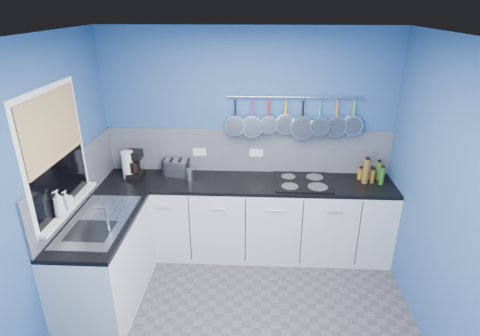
# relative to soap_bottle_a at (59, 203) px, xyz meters

# --- Properties ---
(floor) EXTENTS (3.20, 3.00, 0.02)m
(floor) POSITION_rel_soap_bottle_a_xyz_m (1.53, -0.12, -1.18)
(floor) COLOR #47474C
(floor) RESTS_ON ground
(ceiling) EXTENTS (3.20, 3.00, 0.02)m
(ceiling) POSITION_rel_soap_bottle_a_xyz_m (1.53, -0.12, 1.34)
(ceiling) COLOR white
(ceiling) RESTS_ON ground
(wall_back) EXTENTS (3.20, 0.02, 2.50)m
(wall_back) POSITION_rel_soap_bottle_a_xyz_m (1.53, 1.39, 0.08)
(wall_back) COLOR #295088
(wall_back) RESTS_ON ground
(wall_left) EXTENTS (0.02, 3.00, 2.50)m
(wall_left) POSITION_rel_soap_bottle_a_xyz_m (-0.08, -0.12, 0.08)
(wall_left) COLOR #295088
(wall_left) RESTS_ON ground
(wall_right) EXTENTS (0.02, 3.00, 2.50)m
(wall_right) POSITION_rel_soap_bottle_a_xyz_m (3.14, -0.12, 0.08)
(wall_right) COLOR #295088
(wall_right) RESTS_ON ground
(backsplash_back) EXTENTS (3.20, 0.02, 0.50)m
(backsplash_back) POSITION_rel_soap_bottle_a_xyz_m (1.53, 1.37, -0.02)
(backsplash_back) COLOR gray
(backsplash_back) RESTS_ON wall_back
(backsplash_left) EXTENTS (0.02, 1.80, 0.50)m
(backsplash_left) POSITION_rel_soap_bottle_a_xyz_m (-0.06, 0.48, -0.02)
(backsplash_left) COLOR gray
(backsplash_left) RESTS_ON wall_left
(cabinet_run_back) EXTENTS (3.20, 0.60, 0.86)m
(cabinet_run_back) POSITION_rel_soap_bottle_a_xyz_m (1.53, 1.08, -0.74)
(cabinet_run_back) COLOR silver
(cabinet_run_back) RESTS_ON ground
(worktop_back) EXTENTS (3.20, 0.60, 0.04)m
(worktop_back) POSITION_rel_soap_bottle_a_xyz_m (1.53, 1.08, -0.29)
(worktop_back) COLOR black
(worktop_back) RESTS_ON cabinet_run_back
(cabinet_run_left) EXTENTS (0.60, 1.20, 0.86)m
(cabinet_run_left) POSITION_rel_soap_bottle_a_xyz_m (0.23, 0.18, -0.74)
(cabinet_run_left) COLOR silver
(cabinet_run_left) RESTS_ON ground
(worktop_left) EXTENTS (0.60, 1.20, 0.04)m
(worktop_left) POSITION_rel_soap_bottle_a_xyz_m (0.23, 0.18, -0.29)
(worktop_left) COLOR black
(worktop_left) RESTS_ON cabinet_run_left
(window_frame) EXTENTS (0.01, 1.00, 1.10)m
(window_frame) POSITION_rel_soap_bottle_a_xyz_m (-0.05, 0.18, 0.38)
(window_frame) COLOR white
(window_frame) RESTS_ON wall_left
(window_glass) EXTENTS (0.01, 0.90, 1.00)m
(window_glass) POSITION_rel_soap_bottle_a_xyz_m (-0.04, 0.18, 0.38)
(window_glass) COLOR black
(window_glass) RESTS_ON wall_left
(bamboo_blind) EXTENTS (0.01, 0.90, 0.55)m
(bamboo_blind) POSITION_rel_soap_bottle_a_xyz_m (-0.03, 0.18, 0.61)
(bamboo_blind) COLOR tan
(bamboo_blind) RESTS_ON wall_left
(window_sill) EXTENTS (0.10, 0.98, 0.03)m
(window_sill) POSITION_rel_soap_bottle_a_xyz_m (-0.02, 0.18, -0.13)
(window_sill) COLOR white
(window_sill) RESTS_ON wall_left
(sink_unit) EXTENTS (0.50, 0.95, 0.01)m
(sink_unit) POSITION_rel_soap_bottle_a_xyz_m (0.23, 0.18, -0.27)
(sink_unit) COLOR silver
(sink_unit) RESTS_ON worktop_left
(mixer_tap) EXTENTS (0.12, 0.08, 0.26)m
(mixer_tap) POSITION_rel_soap_bottle_a_xyz_m (0.39, 0.00, -0.14)
(mixer_tap) COLOR silver
(mixer_tap) RESTS_ON worktop_left
(socket_left) EXTENTS (0.15, 0.01, 0.09)m
(socket_left) POSITION_rel_soap_bottle_a_xyz_m (0.98, 1.36, -0.04)
(socket_left) COLOR white
(socket_left) RESTS_ON backsplash_back
(socket_right) EXTENTS (0.15, 0.01, 0.09)m
(socket_right) POSITION_rel_soap_bottle_a_xyz_m (1.63, 1.36, -0.04)
(socket_right) COLOR white
(socket_right) RESTS_ON backsplash_back
(pot_rail) EXTENTS (1.45, 0.02, 0.02)m
(pot_rail) POSITION_rel_soap_bottle_a_xyz_m (2.03, 1.33, 0.61)
(pot_rail) COLOR silver
(pot_rail) RESTS_ON wall_back
(soap_bottle_a) EXTENTS (0.11, 0.11, 0.24)m
(soap_bottle_a) POSITION_rel_soap_bottle_a_xyz_m (0.00, 0.00, 0.00)
(soap_bottle_a) COLOR white
(soap_bottle_a) RESTS_ON window_sill
(soap_bottle_b) EXTENTS (0.09, 0.10, 0.17)m
(soap_bottle_b) POSITION_rel_soap_bottle_a_xyz_m (0.00, 0.13, -0.03)
(soap_bottle_b) COLOR white
(soap_bottle_b) RESTS_ON window_sill
(paper_towel) EXTENTS (0.15, 0.15, 0.30)m
(paper_towel) POSITION_rel_soap_bottle_a_xyz_m (0.21, 1.13, -0.12)
(paper_towel) COLOR white
(paper_towel) RESTS_ON worktop_back
(coffee_maker) EXTENTS (0.17, 0.19, 0.30)m
(coffee_maker) POSITION_rel_soap_bottle_a_xyz_m (0.28, 1.15, -0.12)
(coffee_maker) COLOR black
(coffee_maker) RESTS_ON worktop_back
(toaster) EXTENTS (0.31, 0.22, 0.18)m
(toaster) POSITION_rel_soap_bottle_a_xyz_m (0.73, 1.22, -0.18)
(toaster) COLOR silver
(toaster) RESTS_ON worktop_back
(canister) EXTENTS (0.09, 0.09, 0.12)m
(canister) POSITION_rel_soap_bottle_a_xyz_m (0.90, 1.11, -0.21)
(canister) COLOR silver
(canister) RESTS_ON worktop_back
(hob) EXTENTS (0.61, 0.53, 0.01)m
(hob) POSITION_rel_soap_bottle_a_xyz_m (2.14, 1.08, -0.26)
(hob) COLOR black
(hob) RESTS_ON worktop_back
(pan_0) EXTENTS (0.22, 0.11, 0.41)m
(pan_0) POSITION_rel_soap_bottle_a_xyz_m (1.40, 1.32, 0.40)
(pan_0) COLOR silver
(pan_0) RESTS_ON pot_rail
(pan_1) EXTENTS (0.24, 0.10, 0.43)m
(pan_1) POSITION_rel_soap_bottle_a_xyz_m (1.58, 1.32, 0.39)
(pan_1) COLOR silver
(pan_1) RESTS_ON pot_rail
(pan_2) EXTENTS (0.20, 0.10, 0.39)m
(pan_2) POSITION_rel_soap_bottle_a_xyz_m (1.76, 1.32, 0.42)
(pan_2) COLOR silver
(pan_2) RESTS_ON pot_rail
(pan_3) EXTENTS (0.22, 0.06, 0.41)m
(pan_3) POSITION_rel_soap_bottle_a_xyz_m (1.94, 1.32, 0.41)
(pan_3) COLOR silver
(pan_3) RESTS_ON pot_rail
(pan_4) EXTENTS (0.26, 0.10, 0.45)m
(pan_4) POSITION_rel_soap_bottle_a_xyz_m (2.12, 1.32, 0.39)
(pan_4) COLOR silver
(pan_4) RESTS_ON pot_rail
(pan_5) EXTENTS (0.21, 0.12, 0.40)m
(pan_5) POSITION_rel_soap_bottle_a_xyz_m (2.30, 1.32, 0.41)
(pan_5) COLOR silver
(pan_5) RESTS_ON pot_rail
(pan_6) EXTENTS (0.23, 0.08, 0.42)m
(pan_6) POSITION_rel_soap_bottle_a_xyz_m (2.48, 1.32, 0.40)
(pan_6) COLOR silver
(pan_6) RESTS_ON pot_rail
(pan_7) EXTENTS (0.22, 0.07, 0.41)m
(pan_7) POSITION_rel_soap_bottle_a_xyz_m (2.67, 1.32, 0.41)
(pan_7) COLOR silver
(pan_7) RESTS_ON pot_rail
(condiment_0) EXTENTS (0.06, 0.06, 0.21)m
(condiment_0) POSITION_rel_soap_bottle_a_xyz_m (2.97, 1.21, -0.16)
(condiment_0) COLOR #3F721E
(condiment_0) RESTS_ON worktop_back
(condiment_1) EXTENTS (0.06, 0.06, 0.13)m
(condiment_1) POSITION_rel_soap_bottle_a_xyz_m (2.91, 1.20, -0.20)
(condiment_1) COLOR olive
(condiment_1) RESTS_ON worktop_back
(condiment_2) EXTENTS (0.06, 0.06, 0.13)m
(condiment_2) POSITION_rel_soap_bottle_a_xyz_m (2.78, 1.21, -0.21)
(condiment_2) COLOR #8C5914
(condiment_2) RESTS_ON worktop_back
(condiment_3) EXTENTS (0.05, 0.05, 0.19)m
(condiment_3) POSITION_rel_soap_bottle_a_xyz_m (2.98, 1.09, -0.18)
(condiment_3) COLOR #265919
(condiment_3) RESTS_ON worktop_back
(condiment_4) EXTENTS (0.05, 0.05, 0.15)m
(condiment_4) POSITION_rel_soap_bottle_a_xyz_m (2.89, 1.12, -0.19)
(condiment_4) COLOR brown
(condiment_4) RESTS_ON worktop_back
(condiment_5) EXTENTS (0.07, 0.07, 0.27)m
(condiment_5) POSITION_rel_soap_bottle_a_xyz_m (2.81, 1.12, -0.13)
(condiment_5) COLOR brown
(condiment_5) RESTS_ON worktop_back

